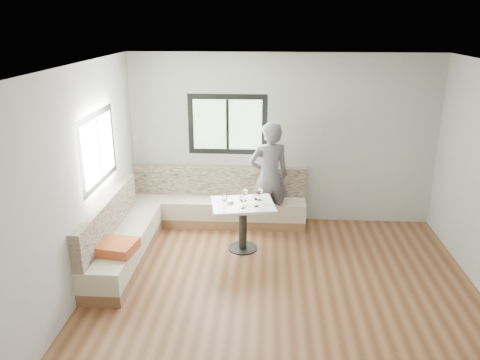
% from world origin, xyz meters
% --- Properties ---
extents(room, '(5.01, 5.01, 2.81)m').
position_xyz_m(room, '(-0.08, 0.08, 1.41)').
color(room, brown).
rests_on(room, ground).
extents(banquette, '(2.90, 2.80, 0.95)m').
position_xyz_m(banquette, '(-1.59, 1.62, 0.33)').
color(banquette, brown).
rests_on(banquette, ground).
extents(table, '(1.01, 0.85, 0.74)m').
position_xyz_m(table, '(-0.58, 1.34, 0.55)').
color(table, black).
rests_on(table, ground).
extents(person, '(0.75, 0.61, 1.79)m').
position_xyz_m(person, '(-0.21, 2.09, 0.90)').
color(person, slate).
rests_on(person, ground).
extents(olive_ramekin, '(0.10, 0.10, 0.04)m').
position_xyz_m(olive_ramekin, '(-0.77, 1.34, 0.76)').
color(olive_ramekin, white).
rests_on(olive_ramekin, table).
extents(wine_glass_a, '(0.09, 0.09, 0.19)m').
position_xyz_m(wine_glass_a, '(-0.83, 1.16, 0.87)').
color(wine_glass_a, white).
rests_on(wine_glass_a, table).
extents(wine_glass_b, '(0.09, 0.09, 0.19)m').
position_xyz_m(wine_glass_b, '(-0.58, 1.16, 0.87)').
color(wine_glass_b, white).
rests_on(wine_glass_b, table).
extents(wine_glass_c, '(0.09, 0.09, 0.19)m').
position_xyz_m(wine_glass_c, '(-0.38, 1.23, 0.87)').
color(wine_glass_c, white).
rests_on(wine_glass_c, table).
extents(wine_glass_d, '(0.09, 0.09, 0.19)m').
position_xyz_m(wine_glass_d, '(-0.55, 1.44, 0.87)').
color(wine_glass_d, white).
rests_on(wine_glass_d, table).
extents(wine_glass_e, '(0.09, 0.09, 0.19)m').
position_xyz_m(wine_glass_e, '(-0.34, 1.48, 0.87)').
color(wine_glass_e, white).
rests_on(wine_glass_e, table).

